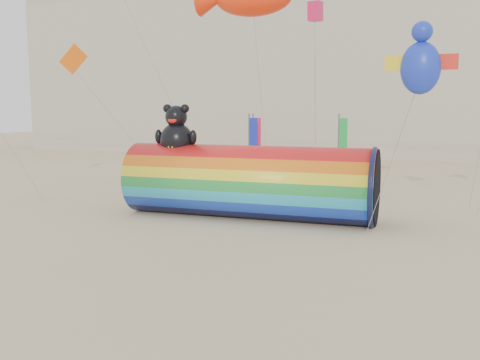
% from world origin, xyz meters
% --- Properties ---
extents(ground, '(160.00, 160.00, 0.00)m').
position_xyz_m(ground, '(0.00, 0.00, 0.00)').
color(ground, '#CCB58C').
rests_on(ground, ground).
extents(hotel_building, '(60.40, 15.40, 20.60)m').
position_xyz_m(hotel_building, '(-12.00, 45.95, 10.31)').
color(hotel_building, '#B7AD99').
rests_on(hotel_building, ground).
extents(windsock_assembly, '(12.79, 3.90, 5.90)m').
position_xyz_m(windsock_assembly, '(-0.17, 4.78, 1.96)').
color(windsock_assembly, red).
rests_on(windsock_assembly, ground).
extents(festival_banners, '(6.76, 1.34, 5.20)m').
position_xyz_m(festival_banners, '(-1.19, 15.68, 2.64)').
color(festival_banners, '#59595E').
rests_on(festival_banners, ground).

